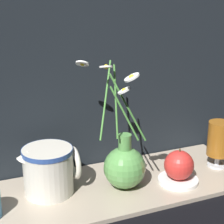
# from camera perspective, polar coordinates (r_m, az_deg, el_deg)

# --- Properties ---
(ground_plane) EXTENTS (6.00, 6.00, 0.00)m
(ground_plane) POSITION_cam_1_polar(r_m,az_deg,el_deg) (1.05, -0.64, -11.80)
(ground_plane) COLOR black
(shelf) EXTENTS (0.83, 0.29, 0.01)m
(shelf) POSITION_cam_1_polar(r_m,az_deg,el_deg) (1.05, -0.64, -11.52)
(shelf) COLOR tan
(shelf) RESTS_ON ground_plane
(vase_with_flowers) EXTENTS (0.17, 0.20, 0.35)m
(vase_with_flowers) POSITION_cam_1_polar(r_m,az_deg,el_deg) (1.01, 1.89, -8.02)
(vase_with_flowers) COLOR #59994C
(vase_with_flowers) RESTS_ON shelf
(ceramic_pitcher) EXTENTS (0.16, 0.13, 0.14)m
(ceramic_pitcher) POSITION_cam_1_polar(r_m,az_deg,el_deg) (1.00, -9.57, -8.50)
(ceramic_pitcher) COLOR beige
(ceramic_pitcher) RESTS_ON shelf
(tea_glass) EXTENTS (0.07, 0.07, 0.14)m
(tea_glass) POSITION_cam_1_polar(r_m,az_deg,el_deg) (1.16, 16.00, -4.11)
(tea_glass) COLOR silver
(tea_glass) RESTS_ON shelf
(saucer_plate) EXTENTS (0.11, 0.11, 0.01)m
(saucer_plate) POSITION_cam_1_polar(r_m,az_deg,el_deg) (1.08, 10.02, -10.18)
(saucer_plate) COLOR white
(saucer_plate) RESTS_ON shelf
(orange_fruit) EXTENTS (0.08, 0.08, 0.09)m
(orange_fruit) POSITION_cam_1_polar(r_m,az_deg,el_deg) (1.06, 10.16, -7.97)
(orange_fruit) COLOR red
(orange_fruit) RESTS_ON saucer_plate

